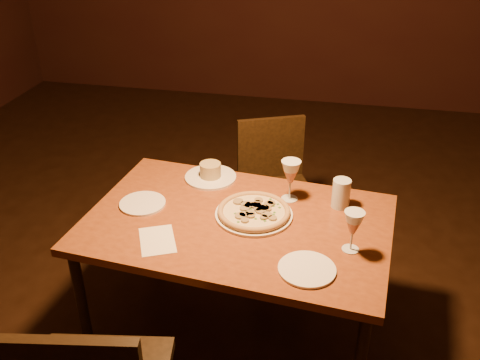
# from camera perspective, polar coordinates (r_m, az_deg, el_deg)

# --- Properties ---
(dining_table) EXTENTS (1.34, 0.93, 0.68)m
(dining_table) POSITION_cam_1_polar(r_m,az_deg,el_deg) (2.29, -0.30, -5.56)
(dining_table) COLOR brown
(dining_table) RESTS_ON floor
(chair_far) EXTENTS (0.50, 0.50, 0.79)m
(chair_far) POSITION_cam_1_polar(r_m,az_deg,el_deg) (3.00, 3.75, -0.30)
(chair_far) COLOR black
(chair_far) RESTS_ON floor
(pizza_plate) EXTENTS (0.33, 0.33, 0.04)m
(pizza_plate) POSITION_cam_1_polar(r_m,az_deg,el_deg) (2.27, 1.49, -3.42)
(pizza_plate) COLOR white
(pizza_plate) RESTS_ON dining_table
(ramekin_saucer) EXTENTS (0.25, 0.25, 0.08)m
(ramekin_saucer) POSITION_cam_1_polar(r_m,az_deg,el_deg) (2.56, -3.17, 0.70)
(ramekin_saucer) COLOR white
(ramekin_saucer) RESTS_ON dining_table
(wine_glass_far) EXTENTS (0.09, 0.09, 0.19)m
(wine_glass_far) POSITION_cam_1_polar(r_m,az_deg,el_deg) (2.36, 5.39, -0.06)
(wine_glass_far) COLOR #A35D44
(wine_glass_far) RESTS_ON dining_table
(wine_glass_right) EXTENTS (0.08, 0.08, 0.17)m
(wine_glass_right) POSITION_cam_1_polar(r_m,az_deg,el_deg) (2.08, 11.92, -5.37)
(wine_glass_right) COLOR #A35D44
(wine_glass_right) RESTS_ON dining_table
(water_tumbler) EXTENTS (0.08, 0.08, 0.13)m
(water_tumbler) POSITION_cam_1_polar(r_m,az_deg,el_deg) (2.35, 10.73, -1.41)
(water_tumbler) COLOR silver
(water_tumbler) RESTS_ON dining_table
(side_plate_left) EXTENTS (0.20, 0.20, 0.01)m
(side_plate_left) POSITION_cam_1_polar(r_m,az_deg,el_deg) (2.40, -10.36, -2.48)
(side_plate_left) COLOR white
(side_plate_left) RESTS_ON dining_table
(side_plate_near) EXTENTS (0.21, 0.21, 0.01)m
(side_plate_near) POSITION_cam_1_polar(r_m,az_deg,el_deg) (2.00, 7.15, -9.42)
(side_plate_near) COLOR white
(side_plate_near) RESTS_ON dining_table
(menu_card) EXTENTS (0.20, 0.24, 0.00)m
(menu_card) POSITION_cam_1_polar(r_m,az_deg,el_deg) (2.16, -8.81, -6.36)
(menu_card) COLOR silver
(menu_card) RESTS_ON dining_table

